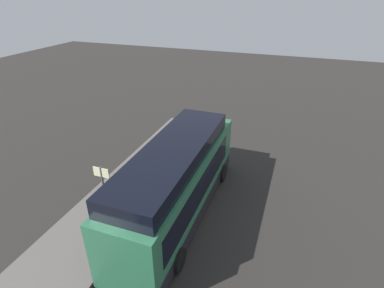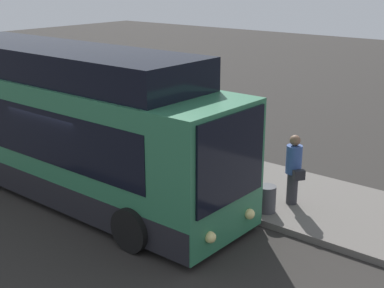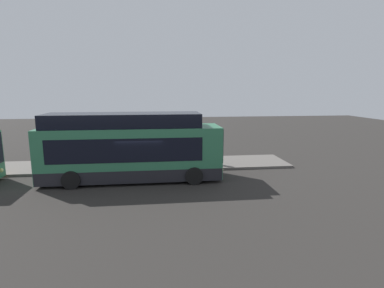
{
  "view_description": "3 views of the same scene",
  "coord_description": "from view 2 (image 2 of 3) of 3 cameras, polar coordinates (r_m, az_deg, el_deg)",
  "views": [
    {
      "loc": [
        -11.02,
        -4.39,
        9.86
      ],
      "look_at": [
        3.06,
        0.78,
        1.93
      ],
      "focal_mm": 28.0,
      "sensor_mm": 36.0,
      "label": 1
    },
    {
      "loc": [
        10.37,
        -8.12,
        5.6
      ],
      "look_at": [
        3.06,
        0.78,
        1.93
      ],
      "focal_mm": 50.0,
      "sensor_mm": 36.0,
      "label": 2
    },
    {
      "loc": [
        0.94,
        -16.87,
        5.17
      ],
      "look_at": [
        3.06,
        0.78,
        1.93
      ],
      "focal_mm": 28.0,
      "sensor_mm": 36.0,
      "label": 3
    }
  ],
  "objects": [
    {
      "name": "sign_post",
      "position": [
        17.16,
        -6.25,
        4.49
      ],
      "size": [
        0.1,
        0.82,
        2.4
      ],
      "color": "#4C4C51",
      "rests_on": "platform"
    },
    {
      "name": "passenger_waiting",
      "position": [
        13.26,
        10.8,
        -2.46
      ],
      "size": [
        0.65,
        0.59,
        1.77
      ],
      "rotation": [
        0.0,
        0.0,
        -2.16
      ],
      "color": "#2D2D33",
      "rests_on": "platform"
    },
    {
      "name": "trash_bin",
      "position": [
        12.95,
        7.97,
        -5.81
      ],
      "size": [
        0.44,
        0.44,
        0.65
      ],
      "color": "#3F3F44",
      "rests_on": "platform"
    },
    {
      "name": "ground",
      "position": [
        14.32,
        -11.56,
        -5.75
      ],
      "size": [
        80.0,
        80.0,
        0.0
      ],
      "primitive_type": "plane",
      "color": "#2B2826"
    },
    {
      "name": "suitcase",
      "position": [
        13.33,
        3.16,
        -4.78
      ],
      "size": [
        0.43,
        0.21,
        0.96
      ],
      "color": "beige",
      "rests_on": "platform"
    },
    {
      "name": "platform",
      "position": [
        16.44,
        -2.48,
        -1.99
      ],
      "size": [
        20.0,
        3.55,
        0.16
      ],
      "color": "#605B56",
      "rests_on": "ground"
    },
    {
      "name": "bus_lead",
      "position": [
        14.24,
        -12.84,
        1.57
      ],
      "size": [
        10.2,
        2.84,
        3.87
      ],
      "color": "#2D704C",
      "rests_on": "ground"
    },
    {
      "name": "passenger_boarding",
      "position": [
        13.17,
        5.5,
        -2.64
      ],
      "size": [
        0.54,
        0.54,
        1.66
      ],
      "rotation": [
        0.0,
        0.0,
        0.68
      ],
      "color": "#6B604C",
      "rests_on": "platform"
    }
  ]
}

